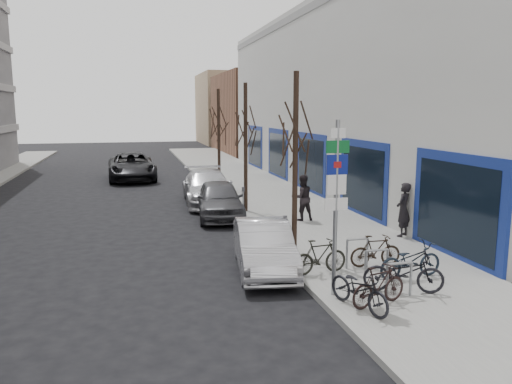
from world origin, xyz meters
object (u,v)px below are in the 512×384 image
bike_near_left (360,285)px  bike_mid_inner (320,256)px  bike_far_inner (376,250)px  bike_rack (376,261)px  highway_sign_pole (336,197)px  tree_far (219,115)px  tree_mid (246,117)px  parked_car_mid (219,199)px  parked_car_front (264,246)px  meter_mid (243,200)px  meter_front (285,233)px  bike_far_curb (404,269)px  pedestrian_near (403,210)px  meter_back (219,180)px  lane_car (132,166)px  pedestrian_far (302,197)px  parked_car_back (208,187)px  bike_near_right (379,285)px  bike_mid_curb (411,257)px  tree_near (296,120)px

bike_near_left → bike_mid_inner: bearing=71.9°
bike_near_left → bike_far_inner: bearing=38.9°
bike_rack → bike_far_inner: (0.54, 1.08, -0.06)m
highway_sign_pole → tree_far: bearing=89.3°
tree_mid → parked_car_mid: size_ratio=1.23×
parked_car_front → meter_mid: bearing=90.6°
meter_front → parked_car_mid: 6.66m
meter_mid → bike_far_curb: (1.90, -8.76, -0.20)m
tree_far → tree_mid: bearing=-90.0°
meter_mid → parked_car_front: (-0.75, -5.94, -0.23)m
bike_mid_inner → pedestrian_near: pedestrian_near is taller
tree_far → meter_back: bearing=-100.2°
tree_mid → pedestrian_near: (4.20, -5.52, -3.03)m
bike_far_inner → lane_car: size_ratio=0.24×
meter_back → pedestrian_far: (2.16, -6.33, 0.14)m
bike_far_inner → parked_car_back: parked_car_back is taller
meter_mid → bike_far_curb: size_ratio=0.68×
highway_sign_pole → bike_rack: size_ratio=1.86×
bike_near_left → lane_car: size_ratio=0.29×
highway_sign_pole → bike_far_curb: 2.41m
bike_near_right → lane_car: bearing=-4.1°
meter_front → bike_near_left: bearing=-83.6°
tree_mid → bike_far_inner: (1.74, -8.32, -3.50)m
meter_front → bike_mid_curb: bearing=-42.8°
parked_car_mid → pedestrian_near: pedestrian_near is taller
tree_far → parked_car_mid: 7.75m
bike_near_right → parked_car_back: parked_car_back is taller
bike_near_left → bike_near_right: bearing=-8.7°
tree_near → bike_far_curb: tree_near is taller
highway_sign_pole → tree_near: size_ratio=0.76×
bike_mid_inner → lane_car: lane_car is taller
meter_front → bike_near_left: 3.97m
highway_sign_pole → parked_car_front: highway_sign_pole is taller
meter_mid → parked_car_mid: bearing=123.9°
tree_near → bike_far_inner: 4.31m
tree_mid → parked_car_mid: tree_mid is taller
bike_mid_curb → parked_car_front: (-3.35, 1.97, -0.01)m
bike_near_left → parked_car_front: parked_car_front is taller
tree_near → parked_car_mid: bearing=101.1°
bike_mid_inner → pedestrian_far: (1.69, 6.20, 0.43)m
bike_near_left → bike_mid_curb: (2.15, 1.54, 0.01)m
bike_mid_curb → pedestrian_near: pedestrian_near is taller
meter_back → bike_near_right: (0.95, -14.86, -0.30)m
meter_front → meter_back: same height
meter_front → parked_car_front: 0.90m
tree_far → bike_near_right: 17.72m
meter_front → parked_car_back: parked_car_back is taller
tree_far → parked_car_front: tree_far is taller
highway_sign_pole → bike_mid_curb: 3.00m
bike_far_inner → parked_car_front: parked_car_front is taller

